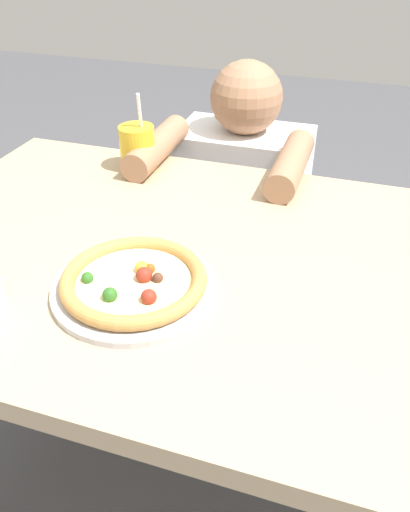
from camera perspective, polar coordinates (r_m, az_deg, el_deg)
The scene contains 5 objects.
ground_plane at distance 1.51m, azimuth 1.82°, elevation -24.56°, with size 8.00×8.00×0.00m, color #4C4C51.
dining_table at distance 1.02m, azimuth 2.46°, elevation -5.59°, with size 1.35×0.81×0.75m.
pizza_near at distance 0.87m, azimuth -7.77°, elevation -2.92°, with size 0.28×0.28×0.04m.
drink_cup_colored at distance 1.28m, azimuth -7.41°, elevation 11.68°, with size 0.08×0.08×0.19m.
diner_seated at distance 1.63m, azimuth 3.83°, elevation 2.63°, with size 0.41×0.52×0.95m.
Camera 1 is at (0.20, -0.75, 1.29)m, focal length 36.52 mm.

